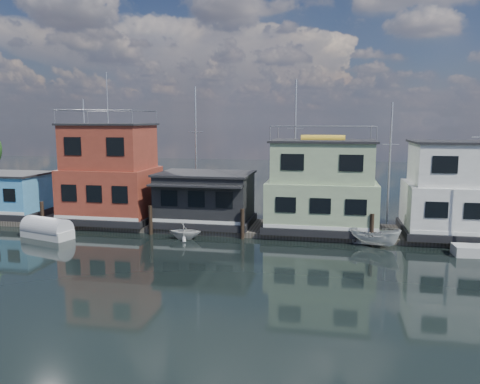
% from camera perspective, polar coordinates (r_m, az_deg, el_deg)
% --- Properties ---
extents(ground, '(160.00, 160.00, 0.00)m').
position_cam_1_polar(ground, '(26.24, -10.14, -10.22)').
color(ground, black).
rests_on(ground, ground).
extents(dock, '(48.00, 5.00, 0.40)m').
position_cam_1_polar(dock, '(37.20, -3.45, -4.17)').
color(dock, '#595147').
rests_on(dock, ground).
extents(houseboat_blue, '(6.40, 4.90, 3.66)m').
position_cam_1_polar(houseboat_blue, '(44.83, -26.35, -0.26)').
color(houseboat_blue, black).
rests_on(houseboat_blue, dock).
extents(houseboat_red, '(7.40, 5.90, 11.86)m').
position_cam_1_polar(houseboat_red, '(39.54, -15.52, 2.03)').
color(houseboat_red, black).
rests_on(houseboat_red, dock).
extents(houseboat_dark, '(7.40, 6.10, 4.06)m').
position_cam_1_polar(houseboat_dark, '(36.89, -4.24, -0.78)').
color(houseboat_dark, black).
rests_on(houseboat_dark, dock).
extents(houseboat_green, '(8.40, 5.90, 7.03)m').
position_cam_1_polar(houseboat_green, '(35.45, 9.92, 0.59)').
color(houseboat_green, black).
rests_on(houseboat_green, dock).
extents(houseboat_white, '(8.40, 5.90, 6.66)m').
position_cam_1_polar(houseboat_white, '(36.65, 25.75, 0.10)').
color(houseboat_white, black).
rests_on(houseboat_white, dock).
extents(pilings, '(42.28, 0.28, 2.20)m').
position_cam_1_polar(pilings, '(34.46, -5.17, -3.68)').
color(pilings, '#2D2116').
rests_on(pilings, ground).
extents(background_masts, '(36.40, 0.16, 12.00)m').
position_cam_1_polar(background_masts, '(41.45, 4.99, 4.61)').
color(background_masts, silver).
rests_on(background_masts, ground).
extents(dinghy_white, '(2.51, 2.22, 1.23)m').
position_cam_1_polar(dinghy_white, '(33.94, -6.73, -4.74)').
color(dinghy_white, silver).
rests_on(dinghy_white, ground).
extents(motorboat, '(3.85, 2.66, 1.39)m').
position_cam_1_polar(motorboat, '(33.08, 16.02, -5.22)').
color(motorboat, silver).
rests_on(motorboat, ground).
extents(tarp_runabout, '(4.25, 2.62, 1.61)m').
position_cam_1_polar(tarp_runabout, '(36.96, -22.46, -4.26)').
color(tarp_runabout, silver).
rests_on(tarp_runabout, ground).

